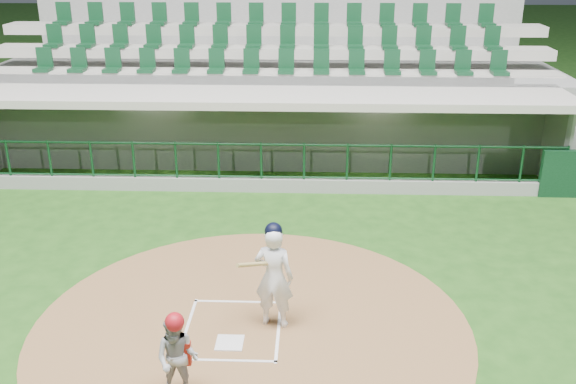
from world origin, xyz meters
name	(u,v)px	position (x,y,z in m)	size (l,w,h in m)	color
ground	(235,320)	(0.00, 0.00, 0.00)	(120.00, 120.00, 0.00)	#1C4513
dirt_circle	(252,326)	(0.30, -0.20, 0.01)	(7.20, 7.20, 0.01)	brown
home_plate	(230,343)	(0.00, -0.70, 0.02)	(0.43, 0.43, 0.02)	silver
batter_box_chalk	(233,329)	(0.00, -0.30, 0.02)	(1.55, 1.80, 0.01)	silver
dugout_structure	(270,135)	(0.09, 7.82, 0.96)	(16.40, 3.70, 3.00)	slate
seating_deck	(273,94)	(0.00, 10.91, 1.42)	(17.00, 6.72, 5.15)	gray
batter	(274,275)	(0.67, -0.12, 0.93)	(0.89, 0.91, 1.83)	white
catcher	(177,357)	(-0.54, -1.98, 0.66)	(0.66, 0.54, 1.33)	#949499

